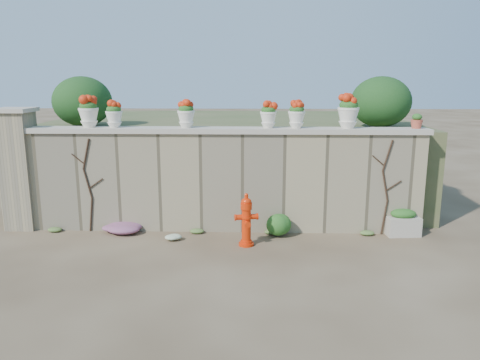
{
  "coord_description": "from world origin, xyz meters",
  "views": [
    {
      "loc": [
        0.66,
        -7.42,
        3.07
      ],
      "look_at": [
        0.37,
        1.4,
        1.13
      ],
      "focal_mm": 35.0,
      "sensor_mm": 36.0,
      "label": 1
    }
  ],
  "objects_px": {
    "urn_pot_0": "(89,112)",
    "terracotta_pot": "(417,122)",
    "planter_box": "(403,223)",
    "fire_hydrant": "(246,220)"
  },
  "relations": [
    {
      "from": "fire_hydrant",
      "to": "terracotta_pot",
      "type": "height_order",
      "value": "terracotta_pot"
    },
    {
      "from": "fire_hydrant",
      "to": "planter_box",
      "type": "relative_size",
      "value": 1.48
    },
    {
      "from": "planter_box",
      "to": "urn_pot_0",
      "type": "distance_m",
      "value": 6.61
    },
    {
      "from": "urn_pot_0",
      "to": "terracotta_pot",
      "type": "relative_size",
      "value": 2.22
    },
    {
      "from": "fire_hydrant",
      "to": "urn_pot_0",
      "type": "height_order",
      "value": "urn_pot_0"
    },
    {
      "from": "urn_pot_0",
      "to": "terracotta_pot",
      "type": "bearing_deg",
      "value": 0.0
    },
    {
      "from": "terracotta_pot",
      "to": "urn_pot_0",
      "type": "bearing_deg",
      "value": 180.0
    },
    {
      "from": "fire_hydrant",
      "to": "urn_pot_0",
      "type": "relative_size",
      "value": 1.61
    },
    {
      "from": "urn_pot_0",
      "to": "planter_box",
      "type": "bearing_deg",
      "value": -2.29
    },
    {
      "from": "urn_pot_0",
      "to": "terracotta_pot",
      "type": "xyz_separation_m",
      "value": [
        6.45,
        0.0,
        -0.18
      ]
    }
  ]
}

